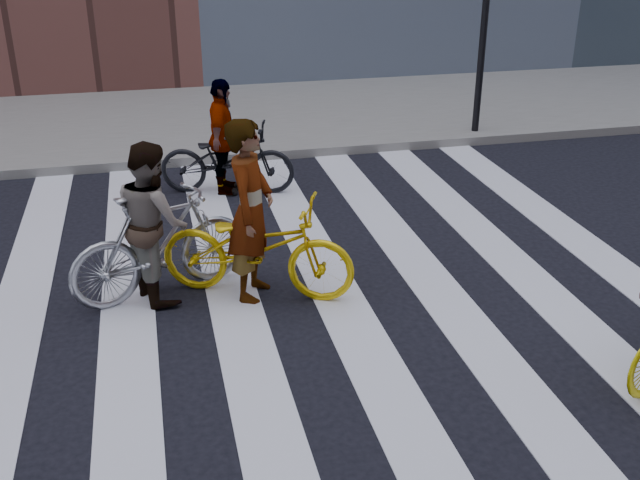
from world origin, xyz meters
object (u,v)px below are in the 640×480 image
object	(u,v)px
rider_left	(251,211)
rider_mid	(153,221)
bike_silver_mid	(160,244)
traffic_signal	(488,7)
rider_rear	(222,138)
bike_yellow_left	(257,248)
bike_dark_rear	(227,159)

from	to	relation	value
rider_left	rider_mid	xyz separation A→B (m)	(-0.99, 0.23, -0.12)
bike_silver_mid	traffic_signal	bearing A→B (deg)	-70.69
bike_silver_mid	rider_rear	distance (m)	3.11
traffic_signal	rider_mid	bearing A→B (deg)	-141.40
bike_yellow_left	rider_mid	world-z (taller)	rider_mid
bike_dark_rear	rider_left	world-z (taller)	rider_left
bike_yellow_left	bike_dark_rear	world-z (taller)	bike_yellow_left
rider_left	rider_mid	distance (m)	1.03
bike_dark_rear	rider_left	xyz separation A→B (m)	(-0.11, -3.17, 0.47)
bike_dark_rear	traffic_signal	bearing A→B (deg)	-55.42
traffic_signal	bike_yellow_left	size ratio (longest dim) A/B	1.59
traffic_signal	bike_yellow_left	xyz separation A→B (m)	(-4.67, -4.79, -1.73)
bike_dark_rear	rider_rear	distance (m)	0.33
rider_left	rider_rear	size ratio (longest dim) A/B	1.17
traffic_signal	bike_dark_rear	bearing A→B (deg)	-160.61
bike_dark_rear	rider_left	distance (m)	3.21
traffic_signal	rider_rear	xyz separation A→B (m)	(-4.66, -1.62, -1.45)
traffic_signal	bike_silver_mid	xyz separation A→B (m)	(-5.66, -4.56, -1.69)
traffic_signal	rider_mid	distance (m)	7.45
bike_yellow_left	rider_mid	distance (m)	1.11
bike_yellow_left	bike_silver_mid	bearing A→B (deg)	100.87
bike_yellow_left	rider_mid	xyz separation A→B (m)	(-1.04, 0.23, 0.31)
rider_mid	rider_rear	bearing A→B (deg)	-39.20
rider_mid	rider_rear	size ratio (longest dim) A/B	1.03
traffic_signal	bike_yellow_left	world-z (taller)	traffic_signal
traffic_signal	rider_mid	xyz separation A→B (m)	(-5.71, -4.56, -1.43)
bike_dark_rear	bike_silver_mid	bearing A→B (deg)	175.53
bike_dark_rear	rider_mid	world-z (taller)	rider_mid
rider_left	traffic_signal	bearing A→B (deg)	-20.48
bike_silver_mid	rider_rear	bearing A→B (deg)	-38.33
bike_silver_mid	rider_mid	bearing A→B (deg)	70.46
rider_mid	rider_rear	distance (m)	3.12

